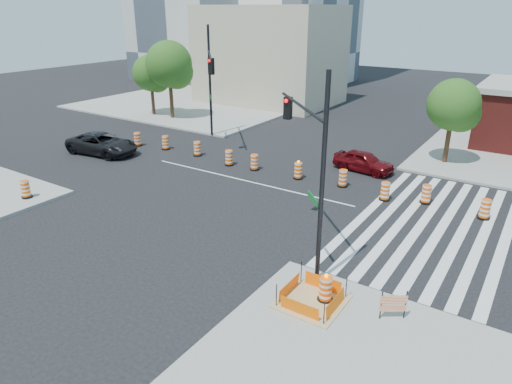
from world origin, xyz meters
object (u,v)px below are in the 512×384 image
dark_suv (102,144)px  signal_pole_nw (210,74)px  signal_pole_se (309,150)px  red_coupe (364,161)px

dark_suv → signal_pole_nw: signal_pole_nw is taller
signal_pole_se → signal_pole_nw: (-14.40, 12.00, 0.39)m
dark_suv → red_coupe: bearing=-75.5°
signal_pole_nw → dark_suv: bearing=-75.0°
red_coupe → signal_pole_se: bearing=-163.3°
dark_suv → signal_pole_se: signal_pole_se is taller
red_coupe → dark_suv: size_ratio=0.73×
red_coupe → signal_pole_nw: bearing=96.7°
dark_suv → signal_pole_nw: 9.30m
red_coupe → dark_suv: bearing=118.4°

